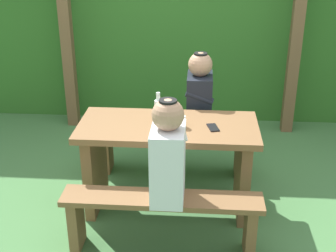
# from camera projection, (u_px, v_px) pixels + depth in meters

# --- Properties ---
(ground_plane) EXTENTS (12.00, 12.00, 0.00)m
(ground_plane) POSITION_uv_depth(u_px,v_px,m) (168.00, 205.00, 3.88)
(ground_plane) COLOR #437340
(hedge_backdrop) EXTENTS (6.40, 0.74, 2.30)m
(hedge_backdrop) POSITION_uv_depth(u_px,v_px,m) (182.00, 17.00, 5.47)
(hedge_backdrop) COLOR #2F6724
(hedge_backdrop) RESTS_ON ground_plane
(pergola_post_left) EXTENTS (0.12, 0.12, 1.97)m
(pergola_post_left) POSITION_uv_depth(u_px,v_px,m) (67.00, 41.00, 5.06)
(pergola_post_left) COLOR brown
(pergola_post_left) RESTS_ON ground_plane
(pergola_post_right) EXTENTS (0.12, 0.12, 1.97)m
(pergola_post_right) POSITION_uv_depth(u_px,v_px,m) (295.00, 46.00, 4.89)
(pergola_post_right) COLOR brown
(pergola_post_right) RESTS_ON ground_plane
(picnic_table) EXTENTS (1.40, 0.64, 0.75)m
(picnic_table) POSITION_uv_depth(u_px,v_px,m) (168.00, 152.00, 3.67)
(picnic_table) COLOR brown
(picnic_table) RESTS_ON ground_plane
(bench_near) EXTENTS (1.40, 0.24, 0.45)m
(bench_near) POSITION_uv_depth(u_px,v_px,m) (162.00, 213.00, 3.22)
(bench_near) COLOR brown
(bench_near) RESTS_ON ground_plane
(bench_far) EXTENTS (1.40, 0.24, 0.45)m
(bench_far) POSITION_uv_depth(u_px,v_px,m) (173.00, 141.00, 4.27)
(bench_far) COLOR brown
(bench_far) RESTS_ON ground_plane
(person_white_shirt) EXTENTS (0.25, 0.35, 0.72)m
(person_white_shirt) POSITION_uv_depth(u_px,v_px,m) (168.00, 154.00, 3.04)
(person_white_shirt) COLOR silver
(person_white_shirt) RESTS_ON bench_near
(person_black_coat) EXTENTS (0.25, 0.35, 0.72)m
(person_black_coat) POSITION_uv_depth(u_px,v_px,m) (199.00, 96.00, 4.07)
(person_black_coat) COLOR black
(person_black_coat) RESTS_ON bench_far
(drinking_glass) EXTENTS (0.07, 0.07, 0.09)m
(drinking_glass) POSITION_uv_depth(u_px,v_px,m) (181.00, 121.00, 3.52)
(drinking_glass) COLOR silver
(drinking_glass) RESTS_ON picnic_table
(bottle_left) EXTENTS (0.06, 0.06, 0.24)m
(bottle_left) POSITION_uv_depth(u_px,v_px,m) (158.00, 109.00, 3.61)
(bottle_left) COLOR silver
(bottle_left) RESTS_ON picnic_table
(bottle_right) EXTENTS (0.06, 0.06, 0.22)m
(bottle_right) POSITION_uv_depth(u_px,v_px,m) (163.00, 114.00, 3.53)
(bottle_right) COLOR silver
(bottle_right) RESTS_ON picnic_table
(cell_phone) EXTENTS (0.10, 0.15, 0.01)m
(cell_phone) POSITION_uv_depth(u_px,v_px,m) (213.00, 128.00, 3.51)
(cell_phone) COLOR black
(cell_phone) RESTS_ON picnic_table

